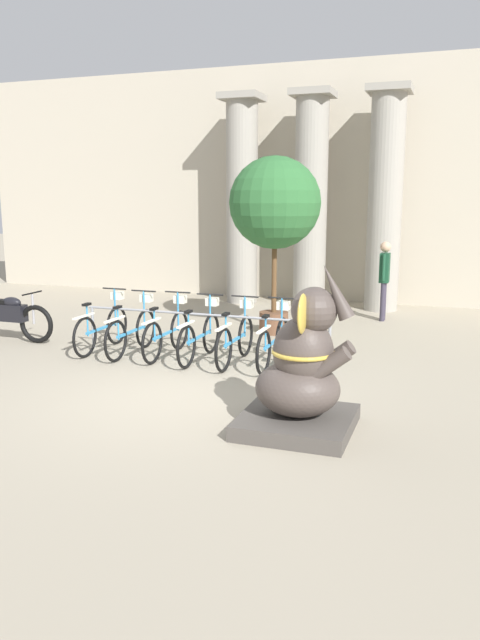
{
  "coord_description": "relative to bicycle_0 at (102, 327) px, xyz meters",
  "views": [
    {
      "loc": [
        3.5,
        -7.53,
        2.7
      ],
      "look_at": [
        0.66,
        0.52,
        1.0
      ],
      "focal_mm": 35.0,
      "sensor_mm": 36.0,
      "label": 1
    }
  ],
  "objects": [
    {
      "name": "elephant_statue",
      "position": [
        4.27,
        -2.62,
        0.25
      ],
      "size": [
        1.29,
        1.29,
        2.0
      ],
      "color": "#4C4742",
      "rests_on": "ground_plane"
    },
    {
      "name": "motorcycle",
      "position": [
        -2.07,
        0.06,
        0.05
      ],
      "size": [
        1.97,
        0.55,
        0.96
      ],
      "color": "black",
      "rests_on": "ground_plane"
    },
    {
      "name": "bicycle_5",
      "position": [
        3.17,
        -0.01,
        0.0
      ],
      "size": [
        0.48,
        1.76,
        1.06
      ],
      "color": "black",
      "rests_on": "ground_plane"
    },
    {
      "name": "potted_tree",
      "position": [
        2.47,
        2.38,
        2.1
      ],
      "size": [
        1.78,
        1.78,
        3.47
      ],
      "color": "brown",
      "rests_on": "ground_plane"
    },
    {
      "name": "bicycle_2",
      "position": [
        1.27,
        0.0,
        0.0
      ],
      "size": [
        0.48,
        1.76,
        1.06
      ],
      "color": "black",
      "rests_on": "ground_plane"
    },
    {
      "name": "bicycle_6",
      "position": [
        3.81,
        -0.02,
        0.0
      ],
      "size": [
        0.48,
        1.76,
        1.06
      ],
      "color": "black",
      "rests_on": "ground_plane"
    },
    {
      "name": "column_left",
      "position": [
        0.63,
        5.73,
        2.21
      ],
      "size": [
        0.99,
        0.99,
        5.16
      ],
      "color": "gray",
      "rests_on": "ground_plane"
    },
    {
      "name": "bicycle_0",
      "position": [
        0.0,
        0.0,
        0.0
      ],
      "size": [
        0.48,
        1.76,
        1.06
      ],
      "color": "black",
      "rests_on": "ground_plane"
    },
    {
      "name": "person_pedestrian",
      "position": [
        4.38,
        4.42,
        0.63
      ],
      "size": [
        0.23,
        0.47,
        1.73
      ],
      "color": "#383342",
      "rests_on": "ground_plane"
    },
    {
      "name": "bicycle_1",
      "position": [
        0.63,
        -0.07,
        0.0
      ],
      "size": [
        0.48,
        1.76,
        1.06
      ],
      "color": "black",
      "rests_on": "ground_plane"
    },
    {
      "name": "bike_rack",
      "position": [
        1.9,
        0.08,
        0.2
      ],
      "size": [
        4.41,
        0.05,
        0.77
      ],
      "color": "gray",
      "rests_on": "ground_plane"
    },
    {
      "name": "column_middle",
      "position": [
        2.4,
        5.73,
        2.21
      ],
      "size": [
        0.99,
        0.99,
        5.16
      ],
      "color": "gray",
      "rests_on": "ground_plane"
    },
    {
      "name": "bicycle_3",
      "position": [
        1.9,
        -0.05,
        0.0
      ],
      "size": [
        0.48,
        1.76,
        1.06
      ],
      "color": "black",
      "rests_on": "ground_plane"
    },
    {
      "name": "bicycle_4",
      "position": [
        2.54,
        -0.06,
        0.0
      ],
      "size": [
        0.48,
        1.76,
        1.06
      ],
      "color": "black",
      "rests_on": "ground_plane"
    },
    {
      "name": "building_facade",
      "position": [
        2.4,
        6.73,
        2.58
      ],
      "size": [
        20.0,
        0.2,
        6.0
      ],
      "color": "#BCB29E",
      "rests_on": "ground_plane"
    },
    {
      "name": "ground_plane",
      "position": [
        2.4,
        -1.87,
        -0.42
      ],
      "size": [
        60.0,
        60.0,
        0.0
      ],
      "primitive_type": "plane",
      "color": "#9E937F"
    },
    {
      "name": "column_right",
      "position": [
        4.17,
        5.73,
        2.21
      ],
      "size": [
        0.99,
        0.99,
        5.16
      ],
      "color": "gray",
      "rests_on": "ground_plane"
    }
  ]
}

